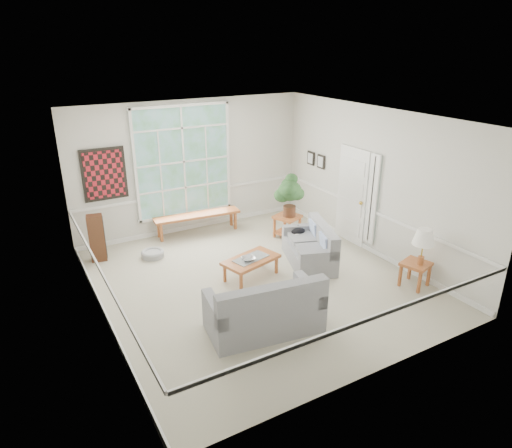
{
  "coord_description": "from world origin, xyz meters",
  "views": [
    {
      "loc": [
        -3.72,
        -6.53,
        4.17
      ],
      "look_at": [
        0.1,
        0.2,
        1.05
      ],
      "focal_mm": 32.0,
      "sensor_mm": 36.0,
      "label": 1
    }
  ],
  "objects": [
    {
      "name": "door_sidelight",
      "position": [
        2.71,
        -0.03,
        1.15
      ],
      "size": [
        0.08,
        0.26,
        1.9
      ],
      "primitive_type": "cube",
      "color": "white",
      "rests_on": "wall_right"
    },
    {
      "name": "wall_right",
      "position": [
        2.75,
        0.0,
        1.5
      ],
      "size": [
        0.02,
        6.0,
        3.0
      ],
      "primitive_type": "cube",
      "color": "silver",
      "rests_on": "ground"
    },
    {
      "name": "pet_bed",
      "position": [
        -1.38,
        1.94,
        0.07
      ],
      "size": [
        0.51,
        0.51,
        0.14
      ],
      "primitive_type": "cylinder",
      "rotation": [
        0.0,
        0.0,
        0.1
      ],
      "color": "gray",
      "rests_on": "floor"
    },
    {
      "name": "wall_frame_far",
      "position": [
        2.71,
        2.15,
        1.55
      ],
      "size": [
        0.04,
        0.26,
        0.32
      ],
      "primitive_type": "cube",
      "color": "black",
      "rests_on": "wall_right"
    },
    {
      "name": "window_bench",
      "position": [
        -0.07,
        2.65,
        0.23
      ],
      "size": [
        2.02,
        0.57,
        0.46
      ],
      "primitive_type": "cube",
      "rotation": [
        0.0,
        0.0,
        -0.09
      ],
      "color": "#A35529",
      "rests_on": "floor"
    },
    {
      "name": "floor",
      "position": [
        0.0,
        0.0,
        -0.01
      ],
      "size": [
        5.5,
        6.0,
        0.01
      ],
      "primitive_type": "cube",
      "color": "#A8A38D",
      "rests_on": "ground"
    },
    {
      "name": "window_back",
      "position": [
        -0.2,
        2.96,
        1.65
      ],
      "size": [
        2.3,
        0.08,
        2.4
      ],
      "primitive_type": "cube",
      "color": "white",
      "rests_on": "wall_back"
    },
    {
      "name": "wall_back",
      "position": [
        0.0,
        3.0,
        1.5
      ],
      "size": [
        5.5,
        0.02,
        3.0
      ],
      "primitive_type": "cube",
      "color": "silver",
      "rests_on": "ground"
    },
    {
      "name": "wall_art",
      "position": [
        -1.95,
        2.95,
        1.6
      ],
      "size": [
        0.9,
        0.06,
        1.1
      ],
      "primitive_type": "cube",
      "color": "maroon",
      "rests_on": "wall_back"
    },
    {
      "name": "floor_speaker",
      "position": [
        -2.37,
        2.34,
        0.49
      ],
      "size": [
        0.34,
        0.29,
        0.97
      ],
      "primitive_type": "cube",
      "rotation": [
        0.0,
        0.0,
        -0.19
      ],
      "color": "#432414",
      "rests_on": "floor"
    },
    {
      "name": "cat",
      "position": [
        1.37,
        0.66,
        0.48
      ],
      "size": [
        0.39,
        0.37,
        0.15
      ],
      "primitive_type": "ellipsoid",
      "rotation": [
        0.0,
        0.0,
        -0.71
      ],
      "color": "black",
      "rests_on": "loveseat_right"
    },
    {
      "name": "ceiling",
      "position": [
        0.0,
        0.0,
        3.0
      ],
      "size": [
        5.5,
        6.0,
        0.02
      ],
      "primitive_type": "cube",
      "color": "white",
      "rests_on": "ground"
    },
    {
      "name": "coffee_table",
      "position": [
        -0.03,
        0.16,
        0.2
      ],
      "size": [
        1.18,
        0.84,
        0.4
      ],
      "primitive_type": "cube",
      "rotation": [
        0.0,
        0.0,
        0.26
      ],
      "color": "#A35529",
      "rests_on": "floor"
    },
    {
      "name": "end_table",
      "position": [
        1.62,
        1.45,
        0.26
      ],
      "size": [
        0.67,
        0.67,
        0.51
      ],
      "primitive_type": "cube",
      "rotation": [
        0.0,
        0.0,
        0.39
      ],
      "color": "#A35529",
      "rests_on": "floor"
    },
    {
      "name": "table_lamp",
      "position": [
        2.42,
        -1.65,
        0.8
      ],
      "size": [
        0.55,
        0.55,
        0.67
      ],
      "primitive_type": null,
      "rotation": [
        0.0,
        0.0,
        0.64
      ],
      "color": "silver",
      "rests_on": "side_table"
    },
    {
      "name": "entry_door",
      "position": [
        2.71,
        0.6,
        1.05
      ],
      "size": [
        0.08,
        0.9,
        2.1
      ],
      "primitive_type": "cube",
      "color": "white",
      "rests_on": "floor"
    },
    {
      "name": "wall_frame_near",
      "position": [
        2.71,
        1.75,
        1.55
      ],
      "size": [
        0.04,
        0.26,
        0.32
      ],
      "primitive_type": "cube",
      "color": "black",
      "rests_on": "wall_right"
    },
    {
      "name": "wall_left",
      "position": [
        -2.75,
        0.0,
        1.5
      ],
      "size": [
        0.02,
        6.0,
        3.0
      ],
      "primitive_type": "cube",
      "color": "silver",
      "rests_on": "ground"
    },
    {
      "name": "pewter_bowl",
      "position": [
        -0.11,
        0.12,
        0.43
      ],
      "size": [
        0.34,
        0.34,
        0.07
      ],
      "primitive_type": "imported",
      "rotation": [
        0.0,
        0.0,
        -0.11
      ],
      "color": "#95969A",
      "rests_on": "coffee_table"
    },
    {
      "name": "wall_front",
      "position": [
        0.0,
        -3.0,
        1.5
      ],
      "size": [
        5.5,
        0.02,
        3.0
      ],
      "primitive_type": "cube",
      "color": "silver",
      "rests_on": "ground"
    },
    {
      "name": "side_table",
      "position": [
        2.4,
        -1.58,
        0.23
      ],
      "size": [
        0.57,
        0.57,
        0.47
      ],
      "primitive_type": "cube",
      "rotation": [
        0.0,
        0.0,
        0.28
      ],
      "color": "#A35529",
      "rests_on": "floor"
    },
    {
      "name": "houseplant",
      "position": [
        1.64,
        1.4,
        1.0
      ],
      "size": [
        0.77,
        0.77,
        0.97
      ],
      "primitive_type": null,
      "rotation": [
        0.0,
        0.0,
        0.53
      ],
      "color": "#254922",
      "rests_on": "end_table"
    },
    {
      "name": "loveseat_front",
      "position": [
        -0.66,
        -1.38,
        0.46
      ],
      "size": [
        1.83,
        1.13,
        0.93
      ],
      "primitive_type": "cube",
      "rotation": [
        0.0,
        0.0,
        -0.15
      ],
      "color": "gray",
      "rests_on": "floor"
    },
    {
      "name": "loveseat_right",
      "position": [
        1.28,
        0.14,
        0.4
      ],
      "size": [
        1.21,
        1.64,
        0.8
      ],
      "primitive_type": "cube",
      "rotation": [
        0.0,
        0.0,
        -0.34
      ],
      "color": "gray",
      "rests_on": "floor"
    }
  ]
}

